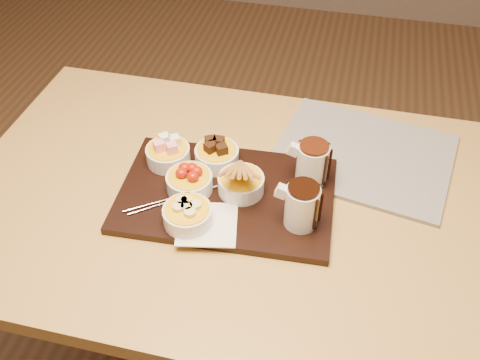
% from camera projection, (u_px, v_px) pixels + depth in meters
% --- Properties ---
extents(dining_table, '(1.20, 0.80, 0.75)m').
position_uv_depth(dining_table, '(231.00, 224.00, 1.24)').
color(dining_table, '#B68D43').
rests_on(dining_table, ground).
extents(serving_board, '(0.48, 0.33, 0.02)m').
position_uv_depth(serving_board, '(227.00, 195.00, 1.16)').
color(serving_board, black).
rests_on(serving_board, dining_table).
extents(napkin, '(0.14, 0.14, 0.00)m').
position_uv_depth(napkin, '(207.00, 224.00, 1.08)').
color(napkin, white).
rests_on(napkin, serving_board).
extents(bowl_marshmallows, '(0.10, 0.10, 0.04)m').
position_uv_depth(bowl_marshmallows, '(168.00, 155.00, 1.21)').
color(bowl_marshmallows, silver).
rests_on(bowl_marshmallows, serving_board).
extents(bowl_cake, '(0.10, 0.10, 0.04)m').
position_uv_depth(bowl_cake, '(217.00, 156.00, 1.21)').
color(bowl_cake, silver).
rests_on(bowl_cake, serving_board).
extents(bowl_strawberries, '(0.10, 0.10, 0.04)m').
position_uv_depth(bowl_strawberries, '(189.00, 183.00, 1.15)').
color(bowl_strawberries, silver).
rests_on(bowl_strawberries, serving_board).
extents(bowl_biscotti, '(0.10, 0.10, 0.04)m').
position_uv_depth(bowl_biscotti, '(241.00, 184.00, 1.14)').
color(bowl_biscotti, silver).
rests_on(bowl_biscotti, serving_board).
extents(bowl_bananas, '(0.10, 0.10, 0.04)m').
position_uv_depth(bowl_bananas, '(188.00, 216.00, 1.08)').
color(bowl_bananas, silver).
rests_on(bowl_bananas, serving_board).
extents(pitcher_dark_chocolate, '(0.07, 0.07, 0.09)m').
position_uv_depth(pitcher_dark_chocolate, '(302.00, 206.00, 1.06)').
color(pitcher_dark_chocolate, silver).
rests_on(pitcher_dark_chocolate, serving_board).
extents(pitcher_milk_chocolate, '(0.07, 0.07, 0.09)m').
position_uv_depth(pitcher_milk_chocolate, '(312.00, 164.00, 1.15)').
color(pitcher_milk_chocolate, silver).
rests_on(pitcher_milk_chocolate, serving_board).
extents(fondue_skewers, '(0.17, 0.23, 0.01)m').
position_uv_depth(fondue_skewers, '(183.00, 195.00, 1.14)').
color(fondue_skewers, silver).
rests_on(fondue_skewers, serving_board).
extents(newspaper, '(0.45, 0.39, 0.01)m').
position_uv_depth(newspaper, '(363.00, 155.00, 1.26)').
color(newspaper, beige).
rests_on(newspaper, dining_table).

